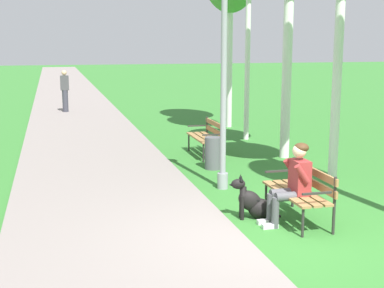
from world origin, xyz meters
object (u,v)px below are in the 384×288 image
(litter_bin, at_px, (213,153))
(park_bench_near, at_px, (302,188))
(lamp_post_near, at_px, (224,82))
(pedestrian_distant, at_px, (65,91))
(park_bench_mid, at_px, (208,135))
(dog_black, at_px, (253,202))
(person_seated_on_near_bench, at_px, (293,181))

(litter_bin, bearing_deg, park_bench_near, -85.05)
(park_bench_near, relative_size, lamp_post_near, 0.39)
(litter_bin, height_order, pedestrian_distant, pedestrian_distant)
(park_bench_mid, distance_m, lamp_post_near, 3.40)
(lamp_post_near, relative_size, pedestrian_distant, 2.35)
(park_bench_near, xyz_separation_m, dog_black, (-0.68, 0.28, -0.25))
(park_bench_mid, bearing_deg, pedestrian_distant, 108.76)
(dog_black, distance_m, litter_bin, 3.44)
(lamp_post_near, height_order, litter_bin, lamp_post_near)
(pedestrian_distant, bearing_deg, park_bench_mid, -71.24)
(litter_bin, distance_m, pedestrian_distant, 10.94)
(park_bench_near, height_order, park_bench_mid, same)
(park_bench_mid, bearing_deg, person_seated_on_near_bench, -91.85)
(park_bench_mid, xyz_separation_m, lamp_post_near, (-0.57, -3.00, 1.50))
(person_seated_on_near_bench, bearing_deg, park_bench_mid, 88.15)
(dog_black, bearing_deg, person_seated_on_near_bench, -40.46)
(park_bench_mid, height_order, litter_bin, park_bench_mid)
(park_bench_near, distance_m, lamp_post_near, 2.64)
(pedestrian_distant, bearing_deg, litter_bin, -75.00)
(dog_black, relative_size, lamp_post_near, 0.21)
(person_seated_on_near_bench, distance_m, litter_bin, 3.84)
(park_bench_near, relative_size, pedestrian_distant, 0.91)
(dog_black, distance_m, lamp_post_near, 2.52)
(park_bench_near, xyz_separation_m, lamp_post_near, (-0.61, 2.09, 1.50))
(lamp_post_near, distance_m, pedestrian_distant, 12.48)
(lamp_post_near, bearing_deg, person_seated_on_near_bench, -79.81)
(litter_bin, xyz_separation_m, pedestrian_distant, (-2.83, 10.56, 0.49))
(park_bench_mid, xyz_separation_m, person_seated_on_near_bench, (-0.17, -5.22, 0.17))
(park_bench_near, height_order, dog_black, park_bench_near)
(lamp_post_near, bearing_deg, park_bench_mid, 79.31)
(park_bench_near, xyz_separation_m, litter_bin, (-0.32, 3.70, -0.16))
(park_bench_mid, xyz_separation_m, litter_bin, (-0.28, -1.40, -0.16))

